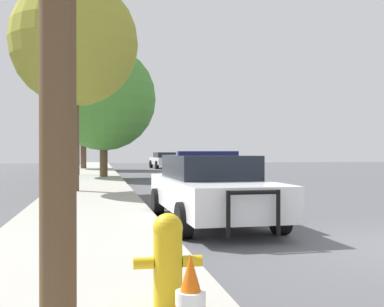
{
  "coord_description": "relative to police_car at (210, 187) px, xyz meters",
  "views": [
    {
      "loc": [
        -4.86,
        -6.83,
        1.54
      ],
      "look_at": [
        -0.36,
        15.97,
        1.41
      ],
      "focal_mm": 45.0,
      "sensor_mm": 36.0,
      "label": 1
    }
  ],
  "objects": [
    {
      "name": "traffic_light",
      "position": [
        -2.19,
        18.99,
        3.15
      ],
      "size": [
        3.33,
        0.35,
        5.41
      ],
      "color": "#424247",
      "rests_on": "sidewalk_left"
    },
    {
      "name": "fire_hydrant",
      "position": [
        -1.74,
        -5.67,
        -0.18
      ],
      "size": [
        0.62,
        0.27,
        0.85
      ],
      "color": "gold",
      "rests_on": "sidewalk_left"
    },
    {
      "name": "traffic_cone",
      "position": [
        -1.72,
        -6.64,
        -0.29
      ],
      "size": [
        0.39,
        0.39,
        0.68
      ],
      "color": "orange",
      "rests_on": "sidewalk_left"
    },
    {
      "name": "sidewalk_left",
      "position": [
        -2.59,
        -3.11,
        -0.7
      ],
      "size": [
        3.0,
        110.0,
        0.13
      ],
      "color": "#A3A099",
      "rests_on": "ground_plane"
    },
    {
      "name": "car_background_distant",
      "position": [
        3.43,
        32.16,
        -0.0
      ],
      "size": [
        2.28,
        4.49,
        1.42
      ],
      "rotation": [
        0.0,
        0.0,
        0.07
      ],
      "color": "silver",
      "rests_on": "ground_plane"
    },
    {
      "name": "tree_sidewalk_mid",
      "position": [
        -2.01,
        16.83,
        3.65
      ],
      "size": [
        5.73,
        5.73,
        7.16
      ],
      "color": "brown",
      "rests_on": "sidewalk_left"
    },
    {
      "name": "police_car",
      "position": [
        0.0,
        0.0,
        0.0
      ],
      "size": [
        2.15,
        5.21,
        1.53
      ],
      "rotation": [
        0.0,
        0.0,
        3.17
      ],
      "color": "white",
      "rests_on": "ground_plane"
    },
    {
      "name": "tree_sidewalk_near",
      "position": [
        -3.15,
        7.5,
        4.59
      ],
      "size": [
        4.49,
        4.49,
        7.48
      ],
      "color": "brown",
      "rests_on": "sidewalk_left"
    },
    {
      "name": "tree_sidewalk_far",
      "position": [
        -3.45,
        29.88,
        4.42
      ],
      "size": [
        5.54,
        5.54,
        7.83
      ],
      "color": "brown",
      "rests_on": "sidewalk_left"
    },
    {
      "name": "car_background_oncoming",
      "position": [
        4.13,
        20.62,
        -0.05
      ],
      "size": [
        1.92,
        4.32,
        1.32
      ],
      "rotation": [
        0.0,
        0.0,
        3.13
      ],
      "color": "navy",
      "rests_on": "ground_plane"
    }
  ]
}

